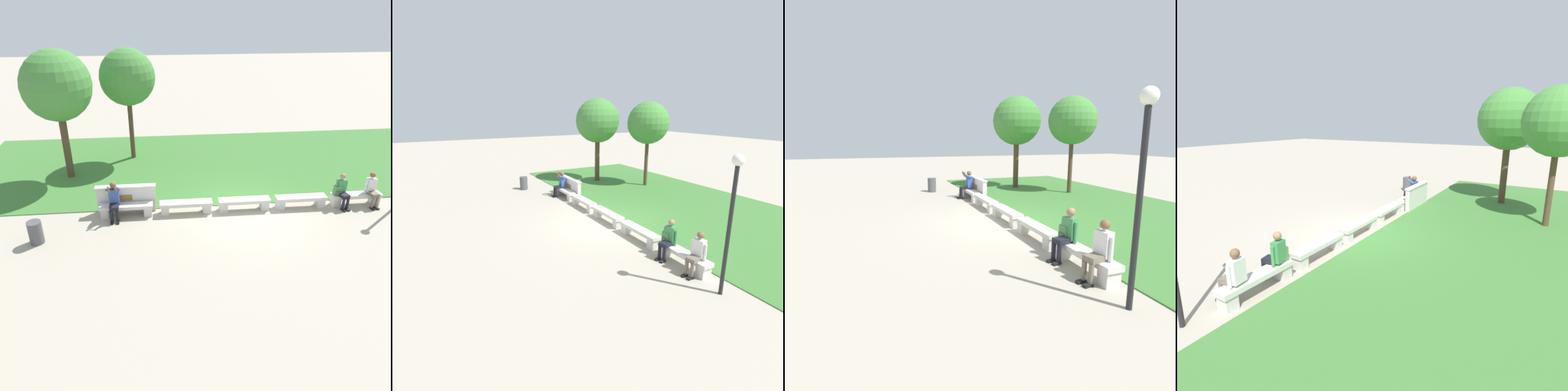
# 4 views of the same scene
# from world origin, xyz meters

# --- Properties ---
(ground_plane) EXTENTS (80.00, 80.00, 0.00)m
(ground_plane) POSITION_xyz_m (0.00, 0.00, 0.00)
(ground_plane) COLOR #A89E8C
(grass_strip) EXTENTS (22.23, 8.00, 0.03)m
(grass_strip) POSITION_xyz_m (0.00, 4.38, 0.01)
(grass_strip) COLOR #3D7533
(grass_strip) RESTS_ON ground
(bench_main) EXTENTS (1.85, 0.40, 0.45)m
(bench_main) POSITION_xyz_m (-4.19, 0.00, 0.30)
(bench_main) COLOR beige
(bench_main) RESTS_ON ground
(bench_near) EXTENTS (1.85, 0.40, 0.45)m
(bench_near) POSITION_xyz_m (-2.09, 0.00, 0.30)
(bench_near) COLOR beige
(bench_near) RESTS_ON ground
(bench_mid) EXTENTS (1.85, 0.40, 0.45)m
(bench_mid) POSITION_xyz_m (0.00, 0.00, 0.30)
(bench_mid) COLOR beige
(bench_mid) RESTS_ON ground
(bench_far) EXTENTS (1.85, 0.40, 0.45)m
(bench_far) POSITION_xyz_m (2.09, 0.00, 0.30)
(bench_far) COLOR beige
(bench_far) RESTS_ON ground
(bench_end) EXTENTS (1.85, 0.40, 0.45)m
(bench_end) POSITION_xyz_m (4.19, 0.00, 0.30)
(bench_end) COLOR beige
(bench_end) RESTS_ON ground
(backrest_wall_with_plaque) EXTENTS (2.11, 0.24, 1.01)m
(backrest_wall_with_plaque) POSITION_xyz_m (-4.19, 0.34, 0.52)
(backrest_wall_with_plaque) COLOR beige
(backrest_wall_with_plaque) RESTS_ON ground
(person_photographer) EXTENTS (0.47, 0.72, 1.32)m
(person_photographer) POSITION_xyz_m (-4.57, -0.08, 0.74)
(person_photographer) COLOR black
(person_photographer) RESTS_ON ground
(person_distant) EXTENTS (0.48, 0.72, 1.26)m
(person_distant) POSITION_xyz_m (3.58, -0.06, 0.67)
(person_distant) COLOR black
(person_distant) RESTS_ON ground
(person_companion) EXTENTS (0.48, 0.71, 1.26)m
(person_companion) POSITION_xyz_m (4.70, -0.07, 0.67)
(person_companion) COLOR black
(person_companion) RESTS_ON ground
(backpack) EXTENTS (0.28, 0.24, 0.43)m
(backpack) POSITION_xyz_m (3.45, -0.00, 0.63)
(backpack) COLOR #4C7F47
(backpack) RESTS_ON bench_end
(tree_behind_wall) EXTENTS (2.71, 2.71, 5.19)m
(tree_behind_wall) POSITION_xyz_m (-6.75, 3.53, 3.80)
(tree_behind_wall) COLOR #4C3826
(tree_behind_wall) RESTS_ON ground
(tree_left_background) EXTENTS (2.43, 2.43, 4.96)m
(tree_left_background) POSITION_xyz_m (-4.19, 5.43, 3.73)
(tree_left_background) COLOR #4C3826
(tree_left_background) RESTS_ON ground
(trash_bin) EXTENTS (0.44, 0.44, 0.75)m
(trash_bin) POSITION_xyz_m (-6.89, -1.37, 0.38)
(trash_bin) COLOR #4C4C51
(trash_bin) RESTS_ON ground
(lamp_post) EXTENTS (0.28, 0.28, 3.58)m
(lamp_post) POSITION_xyz_m (5.72, -0.27, 2.36)
(lamp_post) COLOR black
(lamp_post) RESTS_ON ground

